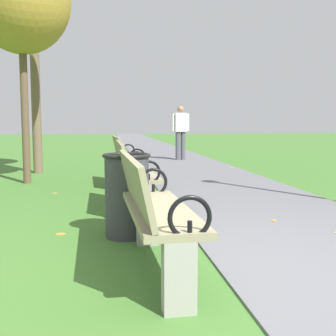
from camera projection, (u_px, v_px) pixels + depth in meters
ground_plane at (220, 273)px, 3.26m from camera, size 80.00×80.00×0.00m
paved_walkway at (148, 145)px, 21.15m from camera, size 2.38×44.00×0.02m
park_bench_1 at (153, 210)px, 3.25m from camera, size 0.53×1.62×0.90m
park_bench_2 at (134, 174)px, 5.56m from camera, size 0.49×1.61×0.90m
park_bench_3 at (126, 159)px, 7.71m from camera, size 0.55×1.62×0.90m
tree_1 at (21, 0)px, 7.73m from camera, size 1.79×1.79×4.36m
pedestrian_walking at (180, 130)px, 12.87m from camera, size 0.53×0.24×1.62m
trash_bin at (127, 195)px, 4.28m from camera, size 0.48×0.48×0.84m
scattered_leaves at (217, 214)px, 5.32m from camera, size 4.86×9.54×0.02m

